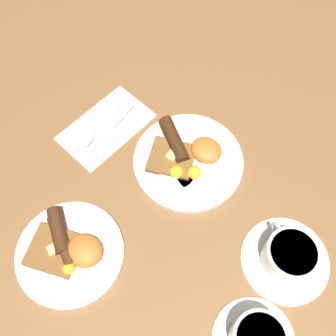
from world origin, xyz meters
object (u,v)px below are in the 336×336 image
breakfast_plate_far (69,251)px  spoon (91,134)px  breakfast_plate_near (187,160)px  knife (112,125)px  teacup_near (288,256)px

breakfast_plate_far → spoon: 0.26m
spoon → breakfast_plate_far: bearing=31.3°
breakfast_plate_near → knife: (0.19, 0.03, -0.01)m
breakfast_plate_near → knife: size_ratio=1.45×
breakfast_plate_near → spoon: 0.22m
breakfast_plate_far → spoon: bearing=-57.1°
breakfast_plate_far → breakfast_plate_near: bearing=-102.8°
breakfast_plate_far → teacup_near: size_ratio=1.22×
breakfast_plate_far → knife: size_ratio=1.28×
teacup_near → spoon: size_ratio=1.10×
teacup_near → breakfast_plate_far: bearing=34.6°
breakfast_plate_near → spoon: size_ratio=1.53×
knife → spoon: bearing=-28.1°
breakfast_plate_near → teacup_near: teacup_near is taller
teacup_near → knife: 0.46m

